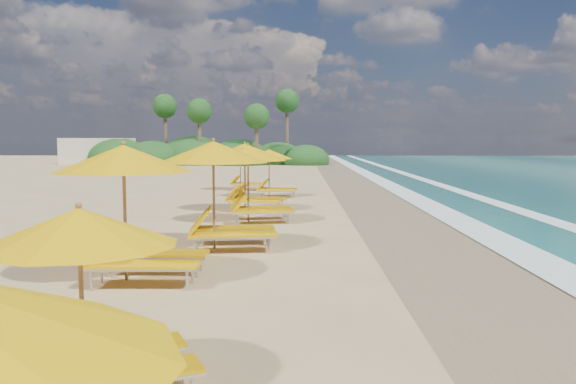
# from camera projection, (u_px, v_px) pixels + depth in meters

# --- Properties ---
(ground) EXTENTS (160.00, 160.00, 0.00)m
(ground) POSITION_uv_depth(u_px,v_px,m) (288.00, 235.00, 16.07)
(ground) COLOR tan
(ground) RESTS_ON ground
(wet_sand) EXTENTS (4.00, 160.00, 0.01)m
(wet_sand) POSITION_uv_depth(u_px,v_px,m) (432.00, 235.00, 15.99)
(wet_sand) COLOR #8B7753
(wet_sand) RESTS_ON ground
(surf_foam) EXTENTS (4.00, 160.00, 0.01)m
(surf_foam) POSITION_uv_depth(u_px,v_px,m) (531.00, 235.00, 15.94)
(surf_foam) COLOR white
(surf_foam) RESTS_ON ground
(station_1) EXTENTS (2.64, 2.63, 2.02)m
(station_1) POSITION_uv_depth(u_px,v_px,m) (97.00, 287.00, 5.94)
(station_1) COLOR olive
(station_1) RESTS_ON ground
(station_2) EXTENTS (2.82, 2.60, 2.62)m
(station_2) POSITION_uv_depth(u_px,v_px,m) (135.00, 203.00, 10.77)
(station_2) COLOR olive
(station_2) RESTS_ON ground
(station_3) EXTENTS (3.09, 2.91, 2.68)m
(station_3) POSITION_uv_depth(u_px,v_px,m) (222.00, 187.00, 13.96)
(station_3) COLOR olive
(station_3) RESTS_ON ground
(station_4) EXTENTS (3.02, 2.88, 2.53)m
(station_4) POSITION_uv_depth(u_px,v_px,m) (254.00, 178.00, 18.56)
(station_4) COLOR olive
(station_4) RESTS_ON ground
(station_5) EXTENTS (3.08, 2.94, 2.57)m
(station_5) POSITION_uv_depth(u_px,v_px,m) (250.00, 172.00, 21.58)
(station_5) COLOR olive
(station_5) RESTS_ON ground
(station_6) EXTENTS (2.56, 2.40, 2.25)m
(station_6) POSITION_uv_depth(u_px,v_px,m) (273.00, 170.00, 26.69)
(station_6) COLOR olive
(station_6) RESTS_ON ground
(station_7) EXTENTS (2.38, 2.23, 2.11)m
(station_7) POSITION_uv_depth(u_px,v_px,m) (243.00, 167.00, 30.39)
(station_7) COLOR olive
(station_7) RESTS_ON ground
(treeline) EXTENTS (25.80, 8.80, 9.74)m
(treeline) POSITION_uv_depth(u_px,v_px,m) (203.00, 155.00, 61.49)
(treeline) COLOR #163D14
(treeline) RESTS_ON ground
(beach_building) EXTENTS (7.00, 5.00, 2.80)m
(beach_building) POSITION_uv_depth(u_px,v_px,m) (98.00, 151.00, 64.16)
(beach_building) COLOR beige
(beach_building) RESTS_ON ground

